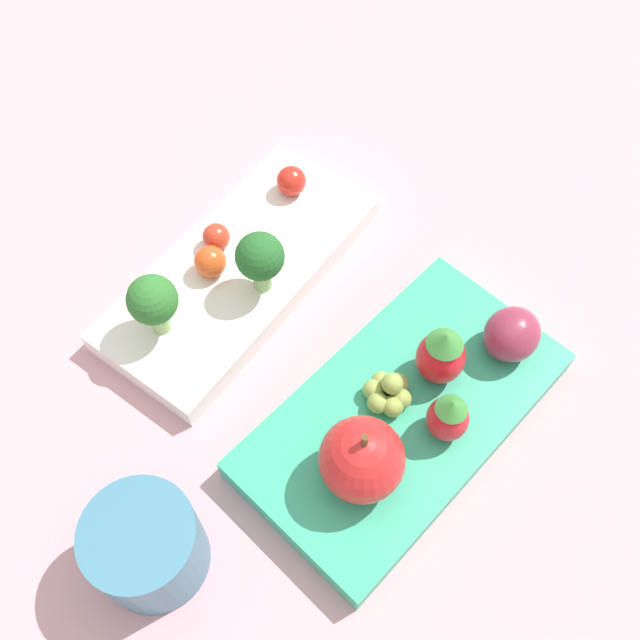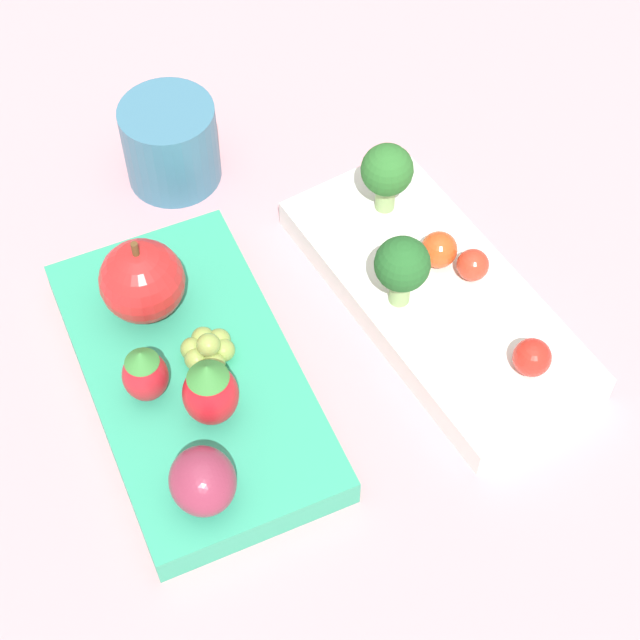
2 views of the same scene
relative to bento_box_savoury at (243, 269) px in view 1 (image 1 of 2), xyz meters
The scene contains 14 objects.
ground_plane 0.08m from the bento_box_savoury, 92.40° to the right, with size 4.00×4.00×0.00m, color #C6939E.
bento_box_savoury is the anchor object (origin of this frame).
bento_box_fruit 0.16m from the bento_box_savoury, 89.79° to the right, with size 0.22×0.12×0.02m.
broccoli_floret_0 0.09m from the bento_box_savoury, behind, with size 0.03×0.03×0.05m.
broccoli_floret_1 0.05m from the bento_box_savoury, 94.17° to the right, with size 0.03×0.03×0.05m.
cherry_tomato_0 0.03m from the bento_box_savoury, 157.75° to the left, with size 0.02×0.02×0.02m.
cherry_tomato_1 0.08m from the bento_box_savoury, 17.73° to the left, with size 0.02×0.02×0.02m.
cherry_tomato_2 0.03m from the bento_box_savoury, 91.41° to the left, with size 0.02×0.02×0.02m.
apple 0.19m from the bento_box_savoury, 107.97° to the right, with size 0.05×0.05×0.06m.
strawberry_0 0.17m from the bento_box_savoury, 78.99° to the right, with size 0.03×0.03×0.05m.
strawberry_1 0.19m from the bento_box_savoury, 89.02° to the right, with size 0.03×0.03×0.04m.
plum 0.20m from the bento_box_savoury, 66.41° to the right, with size 0.04×0.04×0.04m.
grape_cluster 0.15m from the bento_box_savoury, 92.32° to the right, with size 0.03×0.03×0.02m.
drinking_cup 0.21m from the bento_box_savoury, 146.09° to the right, with size 0.07×0.07×0.06m.
Camera 1 is at (-0.17, -0.18, 0.45)m, focal length 40.00 mm.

